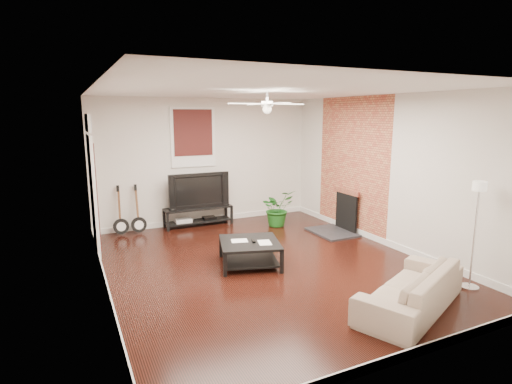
{
  "coord_description": "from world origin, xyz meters",
  "views": [
    {
      "loc": [
        -2.88,
        -5.66,
        2.44
      ],
      "look_at": [
        0.0,
        0.4,
        1.15
      ],
      "focal_mm": 28.36,
      "sensor_mm": 36.0,
      "label": 1
    }
  ],
  "objects": [
    {
      "name": "room",
      "position": [
        0.0,
        0.0,
        1.4
      ],
      "size": [
        5.01,
        6.01,
        2.81
      ],
      "color": "black",
      "rests_on": "ground"
    },
    {
      "name": "guitar_left",
      "position": [
        -1.95,
        2.75,
        0.51
      ],
      "size": [
        0.34,
        0.26,
        1.03
      ],
      "primitive_type": null,
      "rotation": [
        0.0,
        0.0,
        -0.14
      ],
      "color": "black",
      "rests_on": "floor"
    },
    {
      "name": "floor_lamp",
      "position": [
        2.2,
        -2.08,
        0.78
      ],
      "size": [
        0.34,
        0.34,
        1.55
      ],
      "primitive_type": null,
      "rotation": [
        0.0,
        0.0,
        0.42
      ],
      "color": "silver",
      "rests_on": "floor"
    },
    {
      "name": "brick_accent",
      "position": [
        2.49,
        1.0,
        1.4
      ],
      "size": [
        0.02,
        2.2,
        2.8
      ],
      "primitive_type": "cube",
      "color": "#B34D39",
      "rests_on": "floor"
    },
    {
      "name": "door_left",
      "position": [
        -2.46,
        1.9,
        1.25
      ],
      "size": [
        0.08,
        1.0,
        2.5
      ],
      "primitive_type": "cube",
      "color": "white",
      "rests_on": "wall_left"
    },
    {
      "name": "tv",
      "position": [
        -0.29,
        2.8,
        0.81
      ],
      "size": [
        1.35,
        0.18,
        0.78
      ],
      "primitive_type": "imported",
      "color": "black",
      "rests_on": "tv_stand"
    },
    {
      "name": "fireplace",
      "position": [
        2.2,
        1.0,
        0.46
      ],
      "size": [
        0.8,
        1.1,
        0.92
      ],
      "primitive_type": "cube",
      "color": "black",
      "rests_on": "floor"
    },
    {
      "name": "potted_plant",
      "position": [
        1.29,
        2.01,
        0.4
      ],
      "size": [
        0.84,
        0.76,
        0.8
      ],
      "primitive_type": "imported",
      "rotation": [
        0.0,
        0.0,
        0.2
      ],
      "color": "#1B5E1A",
      "rests_on": "floor"
    },
    {
      "name": "sofa",
      "position": [
        0.95,
        -2.18,
        0.28
      ],
      "size": [
        2.04,
        1.45,
        0.56
      ],
      "primitive_type": "imported",
      "rotation": [
        0.0,
        0.0,
        3.56
      ],
      "color": "#BEAD8E",
      "rests_on": "floor"
    },
    {
      "name": "guitar_right",
      "position": [
        -1.6,
        2.72,
        0.51
      ],
      "size": [
        0.32,
        0.23,
        1.03
      ],
      "primitive_type": null,
      "rotation": [
        0.0,
        0.0,
        -0.03
      ],
      "color": "black",
      "rests_on": "floor"
    },
    {
      "name": "window_back",
      "position": [
        -0.3,
        2.97,
        1.95
      ],
      "size": [
        1.0,
        0.06,
        1.3
      ],
      "primitive_type": "cube",
      "color": "#3D1110",
      "rests_on": "wall_back"
    },
    {
      "name": "coffee_table",
      "position": [
        -0.25,
        0.11,
        0.2
      ],
      "size": [
        1.17,
        1.17,
        0.4
      ],
      "primitive_type": "cube",
      "rotation": [
        0.0,
        0.0,
        -0.29
      ],
      "color": "black",
      "rests_on": "floor"
    },
    {
      "name": "tv_stand",
      "position": [
        -0.29,
        2.78,
        0.21
      ],
      "size": [
        1.51,
        0.4,
        0.42
      ],
      "primitive_type": "cube",
      "color": "black",
      "rests_on": "floor"
    },
    {
      "name": "ceiling_fan",
      "position": [
        0.0,
        0.0,
        2.6
      ],
      "size": [
        1.24,
        1.24,
        0.32
      ],
      "primitive_type": null,
      "color": "white",
      "rests_on": "ceiling"
    }
  ]
}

